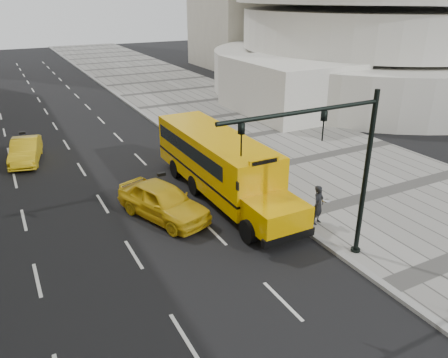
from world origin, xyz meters
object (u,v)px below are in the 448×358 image
school_bus (217,160)px  traffic_signal (338,162)px  taxi_far (25,151)px  pedestrian (318,205)px  taxi_near (163,201)px

school_bus → traffic_signal: size_ratio=1.81×
taxi_far → pedestrian: size_ratio=2.43×
taxi_near → taxi_far: taxi_near is taller
pedestrian → taxi_far: bearing=104.4°
traffic_signal → school_bus: bearing=95.2°
taxi_near → pedestrian: pedestrian is taller
school_bus → pedestrian: school_bus is taller
pedestrian → taxi_near: bearing=124.0°
traffic_signal → pedestrian: bearing=58.4°
school_bus → taxi_far: bearing=131.5°
school_bus → traffic_signal: traffic_signal is taller
pedestrian → school_bus: bearing=91.9°
taxi_near → taxi_far: (-4.74, 10.44, -0.12)m
taxi_near → pedestrian: bearing=-54.7°
school_bus → pedestrian: 5.62m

